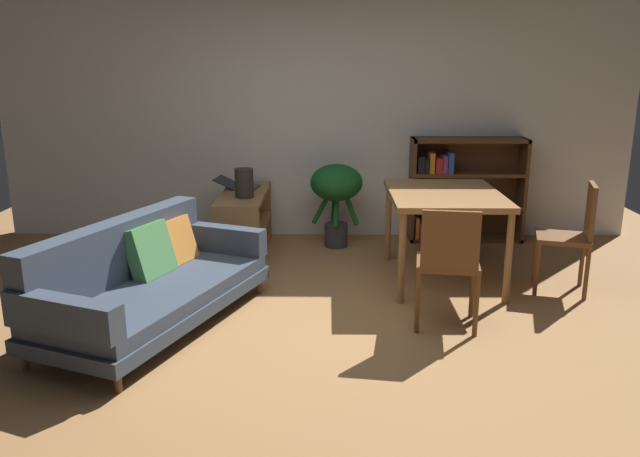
# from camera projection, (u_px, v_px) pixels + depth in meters

# --- Properties ---
(ground_plane) EXTENTS (8.16, 8.16, 0.00)m
(ground_plane) POSITION_uv_depth(u_px,v_px,m) (310.00, 334.00, 4.50)
(ground_plane) COLOR #9E7042
(back_wall_panel) EXTENTS (6.80, 0.10, 2.70)m
(back_wall_panel) POSITION_uv_depth(u_px,v_px,m) (316.00, 112.00, 6.75)
(back_wall_panel) COLOR silver
(back_wall_panel) RESTS_ON ground_plane
(fabric_couch) EXTENTS (1.50, 2.10, 0.76)m
(fabric_couch) POSITION_uv_depth(u_px,v_px,m) (146.00, 279.00, 4.60)
(fabric_couch) COLOR brown
(fabric_couch) RESTS_ON ground_plane
(media_console) EXTENTS (0.43, 1.24, 0.62)m
(media_console) POSITION_uv_depth(u_px,v_px,m) (244.00, 223.00, 6.33)
(media_console) COLOR olive
(media_console) RESTS_ON ground_plane
(open_laptop) EXTENTS (0.46, 0.36, 0.11)m
(open_laptop) POSITION_uv_depth(u_px,v_px,m) (239.00, 185.00, 6.47)
(open_laptop) COLOR #333338
(open_laptop) RESTS_ON media_console
(desk_speaker) EXTENTS (0.18, 0.18, 0.28)m
(desk_speaker) POSITION_uv_depth(u_px,v_px,m) (244.00, 183.00, 6.00)
(desk_speaker) COLOR #2D2823
(desk_speaker) RESTS_ON media_console
(potted_floor_plant) EXTENTS (0.54, 0.54, 0.87)m
(potted_floor_plant) POSITION_uv_depth(u_px,v_px,m) (336.00, 189.00, 6.46)
(potted_floor_plant) COLOR #333338
(potted_floor_plant) RESTS_ON ground_plane
(dining_table) EXTENTS (0.94, 1.23, 0.79)m
(dining_table) POSITION_uv_depth(u_px,v_px,m) (444.00, 201.00, 5.43)
(dining_table) COLOR olive
(dining_table) RESTS_ON ground_plane
(dining_chair_near) EXTENTS (0.49, 0.45, 0.91)m
(dining_chair_near) POSITION_uv_depth(u_px,v_px,m) (448.00, 260.00, 4.46)
(dining_chair_near) COLOR brown
(dining_chair_near) RESTS_ON ground_plane
(dining_chair_far) EXTENTS (0.51, 0.49, 0.93)m
(dining_chair_far) POSITION_uv_depth(u_px,v_px,m) (573.00, 232.00, 5.19)
(dining_chair_far) COLOR brown
(dining_chair_far) RESTS_ON ground_plane
(bookshelf) EXTENTS (1.21, 0.33, 1.10)m
(bookshelf) POSITION_uv_depth(u_px,v_px,m) (457.00, 190.00, 6.76)
(bookshelf) COLOR #56351E
(bookshelf) RESTS_ON ground_plane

